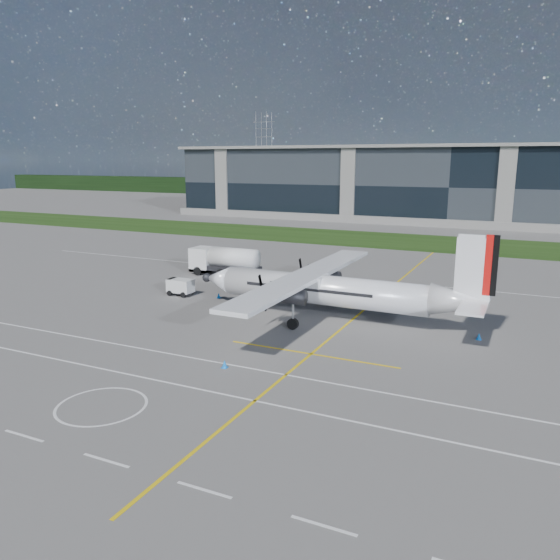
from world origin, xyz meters
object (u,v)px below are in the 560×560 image
object	(u,v)px
safety_cone_tail	(479,336)
fuel_tanker_truck	(220,261)
turboprop_aircraft	(333,274)
safety_cone_nose_stbd	(219,295)
ground_crew_person	(251,282)
safety_cone_portwing	(225,364)
pylon_west	(264,153)
safety_cone_stbdwing	(350,282)
baggage_tug	(180,287)

from	to	relation	value
safety_cone_tail	fuel_tanker_truck	bearing A→B (deg)	158.34
turboprop_aircraft	safety_cone_nose_stbd	xyz separation A→B (m)	(-12.00, 1.95, -3.53)
safety_cone_tail	safety_cone_nose_stbd	bearing A→B (deg)	174.29
turboprop_aircraft	ground_crew_person	world-z (taller)	turboprop_aircraft
safety_cone_tail	safety_cone_portwing	distance (m)	18.57
pylon_west	turboprop_aircraft	distance (m)	169.04
turboprop_aircraft	safety_cone_portwing	bearing A→B (deg)	-100.62
safety_cone_tail	safety_cone_stbdwing	xyz separation A→B (m)	(-13.94, 13.07, 0.00)
pylon_west	turboprop_aircraft	xyz separation A→B (m)	(81.48, -147.68, -11.22)
safety_cone_nose_stbd	safety_cone_portwing	bearing A→B (deg)	-57.16
turboprop_aircraft	baggage_tug	distance (m)	16.23
safety_cone_portwing	baggage_tug	bearing A→B (deg)	133.35
ground_crew_person	safety_cone_portwing	size ratio (longest dim) A/B	4.33
baggage_tug	safety_cone_nose_stbd	size ratio (longest dim) A/B	5.16
pylon_west	turboprop_aircraft	world-z (taller)	pylon_west
safety_cone_nose_stbd	safety_cone_stbdwing	bearing A→B (deg)	48.90
baggage_tug	safety_cone_nose_stbd	bearing A→B (deg)	8.37
fuel_tanker_truck	safety_cone_stbdwing	bearing A→B (deg)	6.57
baggage_tug	ground_crew_person	distance (m)	6.76
fuel_tanker_truck	safety_cone_stbdwing	distance (m)	14.86
turboprop_aircraft	ground_crew_person	size ratio (longest dim) A/B	11.65
baggage_tug	fuel_tanker_truck	bearing A→B (deg)	98.53
fuel_tanker_truck	ground_crew_person	size ratio (longest dim) A/B	3.93
fuel_tanker_truck	safety_cone_stbdwing	xyz separation A→B (m)	(14.70, 1.69, -1.34)
ground_crew_person	safety_cone_nose_stbd	bearing A→B (deg)	173.66
ground_crew_person	safety_cone_stbdwing	world-z (taller)	ground_crew_person
pylon_west	safety_cone_nose_stbd	xyz separation A→B (m)	(69.47, -145.73, -14.75)
safety_cone_nose_stbd	safety_cone_portwing	distance (m)	17.67
safety_cone_stbdwing	safety_cone_portwing	size ratio (longest dim) A/B	1.00
pylon_west	safety_cone_stbdwing	xyz separation A→B (m)	(78.84, -135.00, -14.75)
ground_crew_person	safety_cone_portwing	distance (m)	19.42
safety_cone_nose_stbd	safety_cone_stbdwing	world-z (taller)	same
turboprop_aircraft	fuel_tanker_truck	xyz separation A→B (m)	(-17.34, 10.99, -2.19)
ground_crew_person	safety_cone_tail	bearing A→B (deg)	-77.88
baggage_tug	safety_cone_tail	size ratio (longest dim) A/B	5.16
turboprop_aircraft	fuel_tanker_truck	bearing A→B (deg)	147.63
pylon_west	safety_cone_stbdwing	world-z (taller)	pylon_west
baggage_tug	safety_cone_nose_stbd	xyz separation A→B (m)	(3.89, 0.57, -0.52)
turboprop_aircraft	baggage_tug	world-z (taller)	turboprop_aircraft
safety_cone_nose_stbd	safety_cone_tail	xyz separation A→B (m)	(23.30, -2.33, 0.00)
baggage_tug	ground_crew_person	bearing A→B (deg)	31.47
fuel_tanker_truck	ground_crew_person	world-z (taller)	fuel_tanker_truck
pylon_west	safety_cone_tail	distance (m)	175.35
safety_cone_stbdwing	safety_cone_tail	bearing A→B (deg)	-43.15
fuel_tanker_truck	safety_cone_nose_stbd	distance (m)	10.58
pylon_west	fuel_tanker_truck	bearing A→B (deg)	-64.86
baggage_tug	safety_cone_tail	bearing A→B (deg)	-3.70
pylon_west	fuel_tanker_truck	world-z (taller)	pylon_west
ground_crew_person	safety_cone_stbdwing	bearing A→B (deg)	-17.96
ground_crew_person	safety_cone_nose_stbd	distance (m)	3.59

